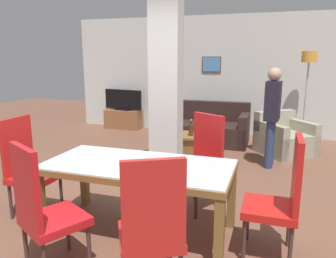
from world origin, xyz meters
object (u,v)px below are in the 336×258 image
(sofa, at_px, (204,129))
(standing_person, at_px, (272,111))
(dining_chair_near_left, at_px, (43,208))
(armchair, at_px, (284,139))
(dining_chair_near_right, at_px, (152,225))
(tv_stand, at_px, (124,119))
(floor_lamp, at_px, (308,67))
(coffee_table, at_px, (193,145))
(bottle, at_px, (191,129))
(dining_table, at_px, (138,177))
(tv_screen, at_px, (123,100))
(dining_chair_head_left, at_px, (27,164))
(dining_chair_far_right, at_px, (201,159))
(dining_chair_head_right, at_px, (281,195))

(sofa, distance_m, standing_person, 1.95)
(dining_chair_near_left, distance_m, armchair, 4.73)
(dining_chair_near_right, relative_size, tv_stand, 1.22)
(floor_lamp, bearing_deg, coffee_table, -139.62)
(dining_chair_near_right, relative_size, coffee_table, 1.87)
(bottle, height_order, floor_lamp, floor_lamp)
(tv_stand, bearing_deg, dining_table, -62.59)
(bottle, distance_m, tv_screen, 2.96)
(bottle, height_order, tv_stand, bottle)
(dining_chair_near_left, relative_size, standing_person, 0.69)
(dining_chair_head_left, relative_size, standing_person, 0.69)
(coffee_table, xyz_separation_m, standing_person, (1.32, -0.13, 0.71))
(dining_chair_far_right, xyz_separation_m, bottle, (-0.59, 1.83, -0.06))
(dining_chair_far_right, bearing_deg, sofa, -48.14)
(dining_chair_head_right, distance_m, dining_chair_near_left, 2.00)
(dining_chair_head_left, relative_size, dining_chair_near_right, 1.00)
(bottle, bearing_deg, tv_stand, 139.29)
(dining_chair_head_left, height_order, tv_stand, dining_chair_head_left)
(dining_chair_head_right, bearing_deg, floor_lamp, -6.44)
(armchair, distance_m, tv_screen, 3.99)
(dining_chair_near_right, bearing_deg, bottle, 70.76)
(coffee_table, bearing_deg, dining_chair_far_right, -73.29)
(dining_table, distance_m, sofa, 3.84)
(dining_chair_head_right, distance_m, coffee_table, 3.10)
(dining_chair_head_left, bearing_deg, dining_table, 90.00)
(coffee_table, bearing_deg, armchair, 25.69)
(dining_chair_near_right, relative_size, tv_screen, 1.05)
(coffee_table, height_order, tv_stand, tv_stand)
(dining_chair_far_right, distance_m, tv_stand, 4.71)
(dining_chair_head_left, xyz_separation_m, dining_chair_head_right, (2.70, 0.00, 0.00))
(dining_chair_near_left, xyz_separation_m, standing_person, (1.68, 3.43, 0.34))
(dining_chair_near_left, xyz_separation_m, tv_screen, (-1.90, 5.40, 0.13))
(sofa, bearing_deg, coffee_table, 92.06)
(tv_stand, xyz_separation_m, floor_lamp, (4.20, -0.19, 1.34))
(dining_chair_near_right, height_order, tv_stand, dining_chair_near_right)
(dining_chair_head_left, height_order, dining_chair_far_right, same)
(tv_screen, distance_m, floor_lamp, 4.29)
(dining_chair_near_right, distance_m, tv_screen, 6.09)
(dining_chair_head_right, relative_size, dining_chair_near_left, 1.00)
(sofa, relative_size, floor_lamp, 0.98)
(sofa, bearing_deg, armchair, 167.25)
(dining_chair_head_left, xyz_separation_m, floor_lamp, (3.19, 4.37, 0.99))
(dining_chair_near_right, distance_m, tv_stand, 6.10)
(standing_person, bearing_deg, dining_chair_near_right, 173.27)
(sofa, xyz_separation_m, tv_screen, (-2.21, 0.73, 0.43))
(sofa, relative_size, coffee_table, 3.11)
(dining_chair_near_right, height_order, sofa, dining_chair_near_right)
(dining_chair_near_right, xyz_separation_m, dining_chair_head_right, (0.88, 0.84, 0.00))
(bottle, height_order, standing_person, standing_person)
(sofa, distance_m, coffee_table, 1.12)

